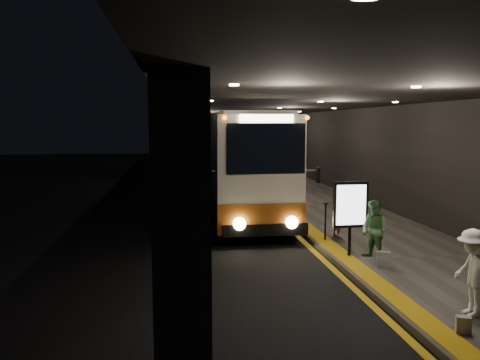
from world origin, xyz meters
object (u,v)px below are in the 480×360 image
bag_plain (464,325)px  stanchion_post (325,222)px  coach_main (238,166)px  bag_polka (383,259)px  coach_second (215,154)px  info_sign (350,206)px  passenger_waiting_white (473,273)px  passenger_boarding (338,213)px  passenger_waiting_green (374,230)px

bag_plain → stanchion_post: bearing=92.7°
coach_main → bag_plain: bearing=-79.1°
bag_polka → stanchion_post: 2.90m
coach_second → bag_plain: (2.24, -24.19, -1.40)m
coach_second → info_sign: (2.03, -19.43, -0.19)m
stanchion_post → coach_main: bearing=107.5°
passenger_waiting_white → coach_second: bearing=-167.7°
passenger_boarding → bag_polka: size_ratio=4.04×
coach_second → passenger_waiting_green: size_ratio=7.24×
bag_polka → passenger_waiting_white: bearing=-84.1°
passenger_waiting_green → info_sign: size_ratio=0.78×
passenger_waiting_green → bag_polka: size_ratio=4.06×
coach_main → stanchion_post: (1.90, -6.01, -1.19)m
coach_main → info_sign: bearing=-74.7°
passenger_waiting_white → stanchion_post: passenger_waiting_white is taller
coach_second → bag_polka: coach_second is taller
passenger_boarding → bag_plain: size_ratio=5.19×
passenger_waiting_white → stanchion_post: bearing=-165.8°
passenger_waiting_white → bag_polka: (-0.31, 3.03, -0.62)m
passenger_boarding → passenger_waiting_green: passenger_waiting_green is taller
coach_second → info_sign: size_ratio=5.61×
passenger_boarding → bag_plain: 6.81m
coach_second → bag_plain: 24.33m
bag_plain → bag_polka: bearing=85.7°
coach_second → bag_polka: 20.66m
bag_polka → info_sign: size_ratio=0.19×
coach_main → info_sign: size_ratio=6.33×
passenger_waiting_green → passenger_waiting_white: bearing=-19.4°
passenger_waiting_green → coach_main: bearing=172.9°
coach_second → bag_polka: (2.52, -20.46, -1.36)m
coach_main → bag_plain: size_ratio=42.62×
passenger_waiting_green → info_sign: (-0.51, 0.41, 0.58)m
passenger_boarding → bag_plain: (-0.16, -6.78, -0.63)m
passenger_boarding → passenger_waiting_green: size_ratio=0.99×
passenger_waiting_white → bag_polka: size_ratio=4.23×
passenger_waiting_white → stanchion_post: (-0.90, 5.84, -0.25)m
bag_polka → stanchion_post: stanchion_post is taller
coach_second → stanchion_post: coach_second is taller
passenger_waiting_green → passenger_boarding: bearing=159.2°
passenger_boarding → coach_second: bearing=-3.8°
coach_second → passenger_boarding: (2.40, -17.41, -0.78)m
passenger_waiting_white → bag_polka: 3.10m
passenger_waiting_white → info_sign: info_sign is taller
passenger_waiting_green → info_sign: info_sign is taller
passenger_boarding → passenger_waiting_green: (0.14, -2.43, 0.00)m
passenger_boarding → bag_plain: passenger_boarding is taller
bag_polka → passenger_waiting_green: bearing=88.7°
stanchion_post → passenger_waiting_white: bearing=-81.2°
info_sign → stanchion_post: size_ratio=1.78×
bag_polka → info_sign: 1.64m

